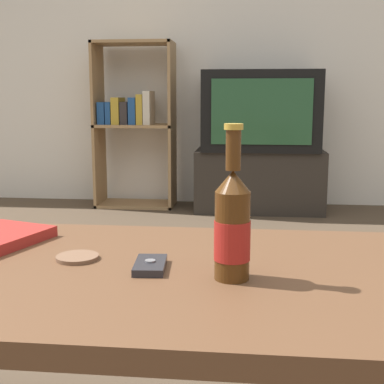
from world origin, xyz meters
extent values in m
cube|color=silver|center=(0.00, 3.02, 1.30)|extent=(8.00, 0.05, 2.60)
cube|color=brown|center=(0.00, 0.00, 0.45)|extent=(1.31, 0.64, 0.04)
cube|color=#28231E|center=(0.29, 2.74, 0.21)|extent=(0.87, 0.41, 0.42)
cube|color=black|center=(0.29, 2.74, 0.69)|extent=(0.78, 0.46, 0.53)
cube|color=#234C2D|center=(0.29, 2.51, 0.69)|extent=(0.64, 0.01, 0.42)
cube|color=#99754C|center=(-0.86, 2.81, 0.58)|extent=(0.02, 0.30, 1.16)
cube|color=#99754C|center=(-0.33, 2.81, 0.58)|extent=(0.02, 0.30, 1.16)
cube|color=#99754C|center=(-0.60, 2.81, 0.01)|extent=(0.55, 0.30, 0.02)
cube|color=#99754C|center=(-0.60, 2.81, 0.58)|extent=(0.55, 0.30, 0.02)
cube|color=#99754C|center=(-0.60, 2.81, 1.15)|extent=(0.55, 0.30, 0.02)
cube|color=navy|center=(-0.82, 2.81, 0.67)|extent=(0.05, 0.21, 0.16)
cube|color=navy|center=(-0.77, 2.81, 0.67)|extent=(0.04, 0.21, 0.15)
cube|color=#B7932D|center=(-0.72, 2.81, 0.68)|extent=(0.06, 0.21, 0.19)
cube|color=#2D2828|center=(-0.66, 2.81, 0.67)|extent=(0.05, 0.21, 0.16)
cube|color=navy|center=(-0.60, 2.81, 0.68)|extent=(0.05, 0.21, 0.19)
cube|color=#B7932D|center=(-0.55, 2.81, 0.69)|extent=(0.04, 0.21, 0.21)
cube|color=beige|center=(-0.50, 2.81, 0.71)|extent=(0.05, 0.21, 0.23)
cylinder|color=#47280F|center=(0.19, -0.04, 0.54)|extent=(0.06, 0.06, 0.16)
cylinder|color=maroon|center=(0.19, -0.04, 0.54)|extent=(0.06, 0.06, 0.07)
cone|color=#47280F|center=(0.19, -0.04, 0.64)|extent=(0.06, 0.06, 0.04)
cylinder|color=#47280F|center=(0.19, -0.04, 0.69)|extent=(0.03, 0.03, 0.07)
cylinder|color=#B79333|center=(0.19, -0.04, 0.73)|extent=(0.03, 0.03, 0.01)
cube|color=#232328|center=(0.03, -0.01, 0.47)|extent=(0.06, 0.11, 0.01)
cylinder|color=slate|center=(0.03, -0.01, 0.48)|extent=(0.02, 0.02, 0.00)
cylinder|color=brown|center=(-0.12, 0.04, 0.47)|extent=(0.08, 0.08, 0.01)
camera|label=1|loc=(0.21, -0.95, 0.78)|focal=50.00mm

